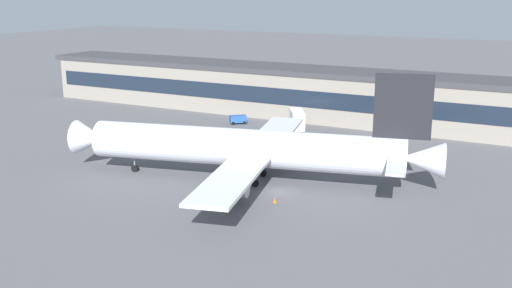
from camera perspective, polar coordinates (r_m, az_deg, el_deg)
ground_plane at (r=89.55m, az=2.11°, el=-4.55°), size 600.00×600.00×0.00m
terminal_building at (r=134.90m, az=11.63°, el=4.24°), size 178.52×14.30×11.52m
airliner at (r=92.91m, az=-0.61°, el=-0.40°), size 58.70×50.31×17.69m
catering_truck at (r=128.41m, az=3.92°, el=2.40°), size 5.87×7.53×4.15m
baggage_tug at (r=133.78m, az=-1.76°, el=2.40°), size 4.04×3.86×1.85m
traffic_cone_0 at (r=84.92m, az=1.80°, el=-5.38°), size 0.57×0.57×0.71m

